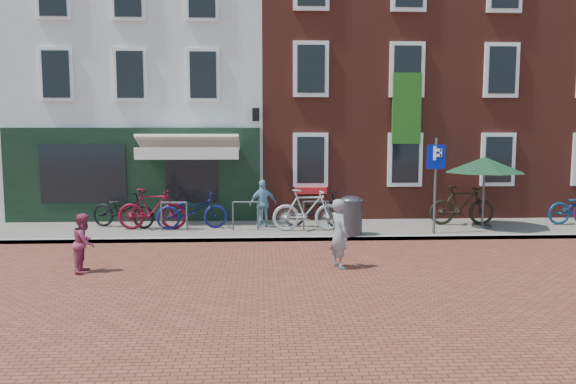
{
  "coord_description": "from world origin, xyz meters",
  "views": [
    {
      "loc": [
        -1.06,
        -14.16,
        2.82
      ],
      "look_at": [
        -0.34,
        0.27,
        1.28
      ],
      "focal_mm": 34.17,
      "sensor_mm": 36.0,
      "label": 1
    }
  ],
  "objects_px": {
    "litter_bin": "(351,213)",
    "parking_sign": "(436,171)",
    "cafe_person": "(263,204)",
    "bicycle_3": "(307,210)",
    "woman": "(339,234)",
    "bicycle_2": "(192,211)",
    "bicycle_4": "(316,210)",
    "boy": "(84,243)",
    "bicycle_5": "(462,205)",
    "bicycle_1": "(152,209)",
    "bicycle_0": "(123,210)",
    "parasol": "(485,162)"
  },
  "relations": [
    {
      "from": "cafe_person",
      "to": "bicycle_3",
      "type": "height_order",
      "value": "cafe_person"
    },
    {
      "from": "parking_sign",
      "to": "parasol",
      "type": "relative_size",
      "value": 1.13
    },
    {
      "from": "boy",
      "to": "bicycle_2",
      "type": "xyz_separation_m",
      "value": [
        1.64,
        4.44,
        0.02
      ]
    },
    {
      "from": "parking_sign",
      "to": "bicycle_2",
      "type": "relative_size",
      "value": 1.3
    },
    {
      "from": "bicycle_1",
      "to": "bicycle_5",
      "type": "relative_size",
      "value": 1.0
    },
    {
      "from": "woman",
      "to": "bicycle_2",
      "type": "bearing_deg",
      "value": 18.12
    },
    {
      "from": "cafe_person",
      "to": "bicycle_1",
      "type": "distance_m",
      "value": 3.16
    },
    {
      "from": "bicycle_5",
      "to": "parasol",
      "type": "bearing_deg",
      "value": -137.33
    },
    {
      "from": "woman",
      "to": "bicycle_4",
      "type": "relative_size",
      "value": 0.73
    },
    {
      "from": "cafe_person",
      "to": "parasol",
      "type": "bearing_deg",
      "value": 158.64
    },
    {
      "from": "boy",
      "to": "bicycle_4",
      "type": "bearing_deg",
      "value": -48.25
    },
    {
      "from": "cafe_person",
      "to": "bicycle_2",
      "type": "relative_size",
      "value": 0.69
    },
    {
      "from": "woman",
      "to": "boy",
      "type": "relative_size",
      "value": 1.21
    },
    {
      "from": "litter_bin",
      "to": "woman",
      "type": "relative_size",
      "value": 0.78
    },
    {
      "from": "parking_sign",
      "to": "bicycle_0",
      "type": "distance_m",
      "value": 8.92
    },
    {
      "from": "cafe_person",
      "to": "litter_bin",
      "type": "bearing_deg",
      "value": 131.64
    },
    {
      "from": "litter_bin",
      "to": "bicycle_1",
      "type": "bearing_deg",
      "value": 168.41
    },
    {
      "from": "cafe_person",
      "to": "bicycle_3",
      "type": "distance_m",
      "value": 1.41
    },
    {
      "from": "bicycle_1",
      "to": "boy",
      "type": "bearing_deg",
      "value": 174.37
    },
    {
      "from": "bicycle_2",
      "to": "bicycle_5",
      "type": "bearing_deg",
      "value": -96.87
    },
    {
      "from": "bicycle_5",
      "to": "boy",
      "type": "bearing_deg",
      "value": 117.42
    },
    {
      "from": "bicycle_0",
      "to": "bicycle_3",
      "type": "xyz_separation_m",
      "value": [
        5.3,
        -0.8,
        0.06
      ]
    },
    {
      "from": "bicycle_0",
      "to": "woman",
      "type": "bearing_deg",
      "value": -111.52
    },
    {
      "from": "parasol",
      "to": "bicycle_3",
      "type": "height_order",
      "value": "parasol"
    },
    {
      "from": "boy",
      "to": "bicycle_2",
      "type": "relative_size",
      "value": 0.6
    },
    {
      "from": "litter_bin",
      "to": "woman",
      "type": "height_order",
      "value": "woman"
    },
    {
      "from": "parasol",
      "to": "litter_bin",
      "type": "bearing_deg",
      "value": -166.08
    },
    {
      "from": "woman",
      "to": "boy",
      "type": "bearing_deg",
      "value": 69.31
    },
    {
      "from": "boy",
      "to": "bicycle_1",
      "type": "height_order",
      "value": "bicycle_1"
    },
    {
      "from": "bicycle_3",
      "to": "bicycle_4",
      "type": "relative_size",
      "value": 0.97
    },
    {
      "from": "bicycle_1",
      "to": "bicycle_5",
      "type": "bearing_deg",
      "value": -86.54
    },
    {
      "from": "parking_sign",
      "to": "bicycle_5",
      "type": "distance_m",
      "value": 2.18
    },
    {
      "from": "bicycle_1",
      "to": "woman",
      "type": "bearing_deg",
      "value": -131.2
    },
    {
      "from": "parasol",
      "to": "bicycle_3",
      "type": "bearing_deg",
      "value": -176.71
    },
    {
      "from": "cafe_person",
      "to": "bicycle_1",
      "type": "xyz_separation_m",
      "value": [
        -3.15,
        -0.25,
        -0.11
      ]
    },
    {
      "from": "bicycle_2",
      "to": "bicycle_4",
      "type": "bearing_deg",
      "value": -98.53
    },
    {
      "from": "cafe_person",
      "to": "bicycle_5",
      "type": "xyz_separation_m",
      "value": [
        5.95,
        0.11,
        -0.11
      ]
    },
    {
      "from": "parking_sign",
      "to": "cafe_person",
      "type": "distance_m",
      "value": 4.94
    },
    {
      "from": "parasol",
      "to": "cafe_person",
      "type": "distance_m",
      "value": 6.51
    },
    {
      "from": "woman",
      "to": "boy",
      "type": "distance_m",
      "value": 5.25
    },
    {
      "from": "litter_bin",
      "to": "bicycle_5",
      "type": "bearing_deg",
      "value": 22.53
    },
    {
      "from": "woman",
      "to": "bicycle_5",
      "type": "xyz_separation_m",
      "value": [
        4.37,
        4.68,
        -0.05
      ]
    },
    {
      "from": "litter_bin",
      "to": "bicycle_3",
      "type": "xyz_separation_m",
      "value": [
        -1.12,
        0.7,
        -0.0
      ]
    },
    {
      "from": "litter_bin",
      "to": "parasol",
      "type": "bearing_deg",
      "value": 13.92
    },
    {
      "from": "woman",
      "to": "parasol",
      "type": "bearing_deg",
      "value": -70.5
    },
    {
      "from": "woman",
      "to": "bicycle_1",
      "type": "distance_m",
      "value": 6.4
    },
    {
      "from": "bicycle_0",
      "to": "bicycle_4",
      "type": "xyz_separation_m",
      "value": [
        5.59,
        -0.29,
        0.0
      ]
    },
    {
      "from": "parking_sign",
      "to": "bicycle_5",
      "type": "relative_size",
      "value": 1.34
    },
    {
      "from": "litter_bin",
      "to": "parking_sign",
      "type": "distance_m",
      "value": 2.58
    },
    {
      "from": "boy",
      "to": "bicycle_1",
      "type": "relative_size",
      "value": 0.62
    }
  ]
}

